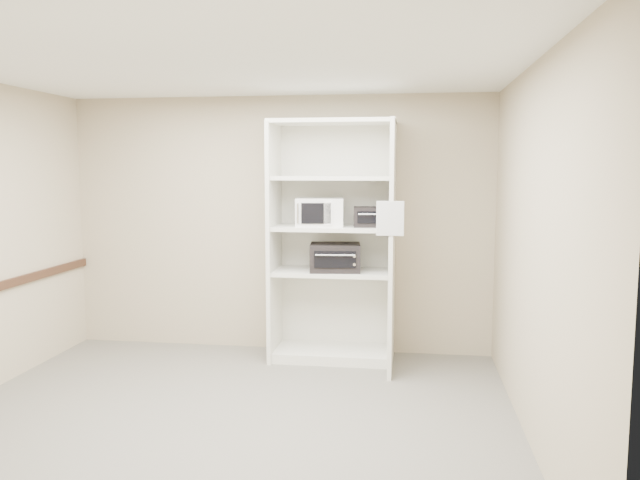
# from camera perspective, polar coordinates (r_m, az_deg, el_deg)

# --- Properties ---
(floor) EXTENTS (4.50, 4.00, 0.01)m
(floor) POSITION_cam_1_polar(r_m,az_deg,el_deg) (5.08, -8.57, -15.99)
(floor) COLOR #615C54
(floor) RESTS_ON ground
(ceiling) EXTENTS (4.50, 4.00, 0.01)m
(ceiling) POSITION_cam_1_polar(r_m,az_deg,el_deg) (4.76, -9.14, 15.62)
(ceiling) COLOR white
(wall_back) EXTENTS (4.50, 0.02, 2.70)m
(wall_back) POSITION_cam_1_polar(r_m,az_deg,el_deg) (6.66, -3.81, 1.43)
(wall_back) COLOR tan
(wall_back) RESTS_ON ground
(wall_front) EXTENTS (4.50, 0.02, 2.70)m
(wall_front) POSITION_cam_1_polar(r_m,az_deg,el_deg) (2.91, -20.49, -5.64)
(wall_front) COLOR tan
(wall_front) RESTS_ON ground
(wall_right) EXTENTS (0.02, 4.00, 2.70)m
(wall_right) POSITION_cam_1_polar(r_m,az_deg,el_deg) (4.61, 18.97, -1.20)
(wall_right) COLOR tan
(wall_right) RESTS_ON ground
(shelving_unit) EXTENTS (1.24, 0.92, 2.42)m
(shelving_unit) POSITION_cam_1_polar(r_m,az_deg,el_deg) (6.29, 1.59, -0.87)
(shelving_unit) COLOR silver
(shelving_unit) RESTS_ON floor
(microwave) EXTENTS (0.50, 0.40, 0.28)m
(microwave) POSITION_cam_1_polar(r_m,az_deg,el_deg) (6.23, -0.02, 2.57)
(microwave) COLOR white
(microwave) RESTS_ON shelving_unit
(toaster_oven_upper) EXTENTS (0.37, 0.29, 0.20)m
(toaster_oven_upper) POSITION_cam_1_polar(r_m,az_deg,el_deg) (6.18, 4.70, 2.12)
(toaster_oven_upper) COLOR black
(toaster_oven_upper) RESTS_ON shelving_unit
(toaster_oven_lower) EXTENTS (0.53, 0.43, 0.28)m
(toaster_oven_lower) POSITION_cam_1_polar(r_m,az_deg,el_deg) (6.25, 1.40, -1.60)
(toaster_oven_lower) COLOR black
(toaster_oven_lower) RESTS_ON shelving_unit
(paper_sign) EXTENTS (0.24, 0.02, 0.30)m
(paper_sign) POSITION_cam_1_polar(r_m,az_deg,el_deg) (5.58, 6.43, 1.97)
(paper_sign) COLOR white
(paper_sign) RESTS_ON shelving_unit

